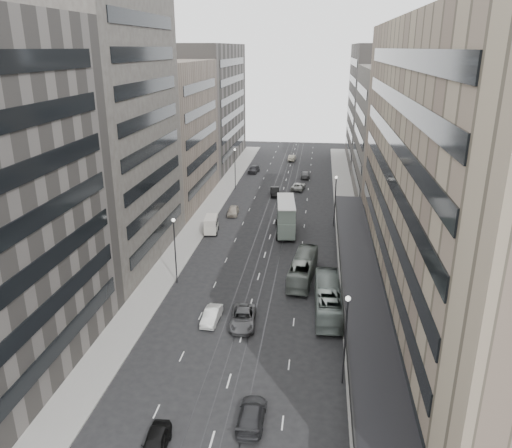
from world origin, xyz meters
The scene contains 28 objects.
ground centered at (0.00, 0.00, 0.00)m, with size 220.00×220.00×0.00m, color black.
sidewalk_right centered at (12.00, 37.50, 0.07)m, with size 4.00×125.00×0.15m, color gray.
sidewalk_left centered at (-12.00, 37.50, 0.07)m, with size 4.00×125.00×0.15m, color gray.
department_store centered at (21.45, 8.00, 14.95)m, with size 19.20×60.00×30.00m.
building_right_mid centered at (21.50, 52.00, 12.00)m, with size 15.00×28.00×24.00m, color #433F3A.
building_right_far centered at (21.50, 82.00, 14.00)m, with size 15.00×32.00×28.00m, color #5F5A56.
building_left_b centered at (-21.50, 19.00, 17.00)m, with size 15.00×26.00×34.00m, color #433F3A.
building_left_c centered at (-21.50, 46.00, 12.50)m, with size 15.00×28.00×25.00m, color #74655A.
building_left_d centered at (-21.50, 79.00, 14.00)m, with size 15.00×38.00×28.00m, color #5F5A56.
lamp_right_near centered at (9.70, -5.00, 5.20)m, with size 0.44×0.44×8.32m.
lamp_right_far centered at (9.70, 35.00, 5.20)m, with size 0.44×0.44×8.32m.
lamp_left_near centered at (-9.70, 12.00, 5.20)m, with size 0.44×0.44×8.32m.
lamp_left_far centered at (-9.70, 55.00, 5.20)m, with size 0.44×0.44×8.32m.
bus_near centered at (8.50, 7.21, 1.56)m, with size 2.62×11.21×3.12m, color gray.
bus_far centered at (5.52, 14.93, 1.48)m, with size 2.49×10.65×2.97m, color gray.
double_decker centered at (2.21, 31.18, 2.76)m, with size 3.66×9.56×5.11m.
panel_van centered at (-9.20, 29.59, 1.42)m, with size 2.38×4.26×2.57m.
sedan_0 centered at (-3.74, -14.48, 0.72)m, with size 1.70×4.23×1.44m, color black.
sedan_1 centered at (-3.54, 3.53, 0.70)m, with size 1.49×4.26×1.40m, color silver.
sedan_2 centered at (-0.20, 3.32, 0.76)m, with size 2.54×5.50×1.53m, color #555457.
sedan_3 centered at (2.64, -10.75, 0.72)m, with size 2.02×4.97×1.44m, color #28282B.
sedan_4 centered at (-7.35, 38.73, 0.74)m, with size 1.75×4.35×1.48m, color #A49888.
sedan_5 centered at (-1.33, 51.52, 0.78)m, with size 1.64×4.71×1.55m, color black.
sedan_6 centered at (2.97, 56.30, 0.71)m, with size 2.36×5.12×1.42m, color #B9B9B4.
sedan_7 centered at (4.06, 66.20, 0.72)m, with size 2.02×4.98×1.44m, color #5E5E61.
sedan_8 centered at (-7.83, 69.57, 0.85)m, with size 2.00×4.97×1.69m, color #29282B.
sedan_9 centered at (0.08, 83.64, 0.75)m, with size 1.58×4.52×1.49m, color beige.
pedestrian centered at (12.05, -7.07, 1.12)m, with size 0.70×0.46×1.93m, color black.
Camera 1 is at (6.91, -41.39, 27.13)m, focal length 35.00 mm.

